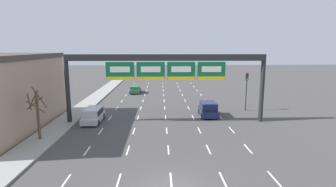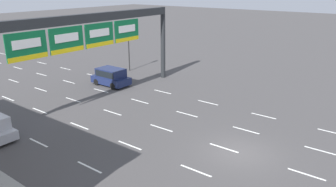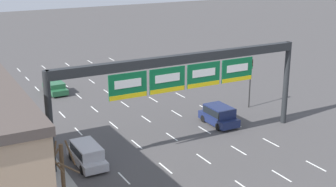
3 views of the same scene
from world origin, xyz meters
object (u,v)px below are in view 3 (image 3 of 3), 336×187
Objects in this scene: suv_silver at (87,153)px; car_green at (55,87)px; sign_gantry at (184,72)px; traffic_light_near_gantry at (251,74)px; tree_bare_second at (62,173)px; suv_navy at (219,114)px.

car_green is at bearing 81.20° from suv_silver.
traffic_light_near_gantry is at bearing 25.31° from sign_gantry.
tree_bare_second reaches higher than car_green.
car_green is 21.43m from traffic_light_near_gantry.
sign_gantry is at bearing 25.74° from tree_bare_second.
suv_silver is (-8.11, 0.21, -5.23)m from sign_gantry.
traffic_light_near_gantry is (10.64, 5.03, -2.62)m from sign_gantry.
sign_gantry is 13.24m from tree_bare_second.
sign_gantry is 7.74m from suv_navy.
sign_gantry is 20.63m from car_green.
sign_gantry is at bearing -1.47° from suv_silver.
suv_navy reaches higher than car_green.
suv_navy is 0.93× the size of car_green.
car_green is 0.97× the size of suv_silver.
tree_bare_second is at bearing -154.26° from sign_gantry.
sign_gantry reaches higher than car_green.
suv_navy is at bearing -58.22° from car_green.
traffic_light_near_gantry is at bearing -41.87° from car_green.
sign_gantry is 12.06m from traffic_light_near_gantry.
suv_navy is 6.54m from traffic_light_near_gantry.
suv_navy is at bearing -154.80° from traffic_light_near_gantry.
sign_gantry is 4.49× the size of tree_bare_second.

